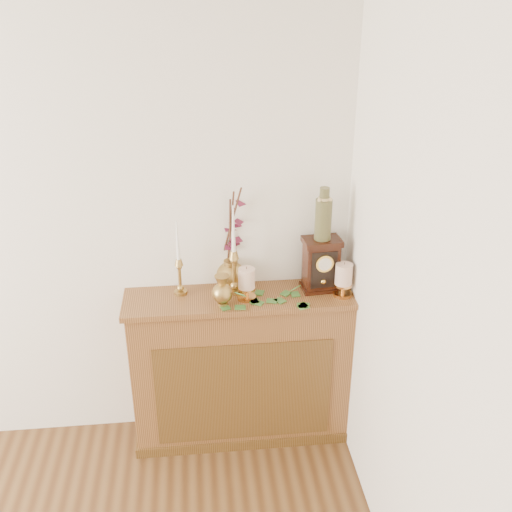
{
  "coord_description": "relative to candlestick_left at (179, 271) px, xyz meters",
  "views": [
    {
      "loc": [
        1.19,
        -0.67,
        2.5
      ],
      "look_at": [
        1.48,
        2.05,
        1.18
      ],
      "focal_mm": 42.0,
      "sensor_mm": 36.0,
      "label": 1
    }
  ],
  "objects": [
    {
      "name": "ceramic_vase",
      "position": [
        0.75,
        -0.03,
        0.29
      ],
      "size": [
        0.09,
        0.09,
        0.28
      ],
      "rotation": [
        0.0,
        0.0,
        0.08
      ],
      "color": "#183021",
      "rests_on": "mantel_clock"
    },
    {
      "name": "ginger_jar",
      "position": [
        0.29,
        0.09,
        0.12
      ],
      "size": [
        0.24,
        0.25,
        0.58
      ],
      "rotation": [
        0.0,
        0.0,
        0.39
      ],
      "color": "#B09046",
      "rests_on": "console_shelf"
    },
    {
      "name": "pillar_candle_right",
      "position": [
        0.85,
        -0.11,
        -0.03
      ],
      "size": [
        0.1,
        0.1,
        0.2
      ],
      "rotation": [
        0.0,
        0.0,
        -0.06
      ],
      "color": "#D3934A",
      "rests_on": "console_shelf"
    },
    {
      "name": "ivy_garland",
      "position": [
        0.37,
        -0.13,
        -0.12
      ],
      "size": [
        0.53,
        0.24,
        0.09
      ],
      "rotation": [
        0.0,
        0.0,
        -0.14
      ],
      "color": "#376928",
      "rests_on": "console_shelf"
    },
    {
      "name": "candlestick_left",
      "position": [
        0.0,
        0.0,
        0.0
      ],
      "size": [
        0.07,
        0.07,
        0.42
      ],
      "rotation": [
        0.0,
        0.0,
        -0.4
      ],
      "color": "#B09046",
      "rests_on": "console_shelf"
    },
    {
      "name": "mantel_clock",
      "position": [
        0.75,
        -0.03,
        0.01
      ],
      "size": [
        0.21,
        0.15,
        0.3
      ],
      "rotation": [
        0.0,
        0.0,
        0.08
      ],
      "color": "black",
      "rests_on": "console_shelf"
    },
    {
      "name": "bud_vase",
      "position": [
        0.22,
        -0.15,
        -0.05
      ],
      "size": [
        0.11,
        0.11,
        0.17
      ],
      "rotation": [
        0.0,
        0.0,
        0.35
      ],
      "color": "#B09046",
      "rests_on": "console_shelf"
    },
    {
      "name": "console_shelf",
      "position": [
        0.31,
        -0.06,
        -0.63
      ],
      "size": [
        1.24,
        0.34,
        0.93
      ],
      "color": "brown",
      "rests_on": "ground"
    },
    {
      "name": "candlestick_center",
      "position": [
        0.29,
        -0.02,
        0.03
      ],
      "size": [
        0.08,
        0.08,
        0.5
      ],
      "rotation": [
        0.0,
        0.0,
        -0.24
      ],
      "color": "#B09046",
      "rests_on": "console_shelf"
    },
    {
      "name": "pillar_candle_left",
      "position": [
        0.35,
        -0.09,
        -0.04
      ],
      "size": [
        0.1,
        0.1,
        0.19
      ],
      "rotation": [
        0.0,
        0.0,
        0.19
      ],
      "color": "#D3934A",
      "rests_on": "console_shelf"
    }
  ]
}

